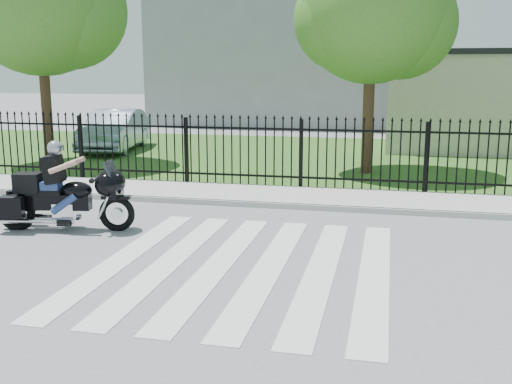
# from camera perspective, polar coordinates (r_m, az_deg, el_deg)

# --- Properties ---
(ground) EXTENTS (120.00, 120.00, 0.00)m
(ground) POSITION_cam_1_polar(r_m,az_deg,el_deg) (9.40, -1.18, -7.06)
(ground) COLOR slate
(ground) RESTS_ON ground
(crosswalk) EXTENTS (5.00, 5.50, 0.01)m
(crosswalk) POSITION_cam_1_polar(r_m,az_deg,el_deg) (9.40, -1.18, -7.02)
(crosswalk) COLOR silver
(crosswalk) RESTS_ON ground
(sidewalk) EXTENTS (40.00, 2.00, 0.12)m
(sidewalk) POSITION_cam_1_polar(r_m,az_deg,el_deg) (14.12, 3.66, -0.46)
(sidewalk) COLOR #ADAAA3
(sidewalk) RESTS_ON ground
(curb) EXTENTS (40.00, 0.12, 0.12)m
(curb) POSITION_cam_1_polar(r_m,az_deg,el_deg) (13.16, 2.97, -1.35)
(curb) COLOR #ADAAA3
(curb) RESTS_ON ground
(grass_strip) EXTENTS (40.00, 12.00, 0.02)m
(grass_strip) POSITION_cam_1_polar(r_m,az_deg,el_deg) (20.97, 6.67, 3.32)
(grass_strip) COLOR #2F5A1E
(grass_strip) RESTS_ON ground
(iron_fence) EXTENTS (26.00, 0.04, 1.80)m
(iron_fence) POSITION_cam_1_polar(r_m,az_deg,el_deg) (14.95, 4.30, 3.49)
(iron_fence) COLOR black
(iron_fence) RESTS_ON ground
(tree_mid) EXTENTS (4.20, 4.20, 6.78)m
(tree_mid) POSITION_cam_1_polar(r_m,az_deg,el_deg) (17.73, 11.00, 16.78)
(tree_mid) COLOR #382316
(tree_mid) RESTS_ON ground
(building_tall) EXTENTS (15.00, 10.00, 12.00)m
(building_tall) POSITION_cam_1_polar(r_m,az_deg,el_deg) (35.15, 4.36, 16.48)
(building_tall) COLOR #92949A
(building_tall) RESTS_ON ground
(motorcycle_rider) EXTENTS (2.63, 1.15, 1.75)m
(motorcycle_rider) POSITION_cam_1_polar(r_m,az_deg,el_deg) (11.87, -18.08, -0.10)
(motorcycle_rider) COLOR black
(motorcycle_rider) RESTS_ON ground
(parked_car) EXTENTS (2.30, 4.78, 1.51)m
(parked_car) POSITION_cam_1_polar(r_m,az_deg,el_deg) (22.99, -13.30, 5.74)
(parked_car) COLOR #92A7B8
(parked_car) RESTS_ON grass_strip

